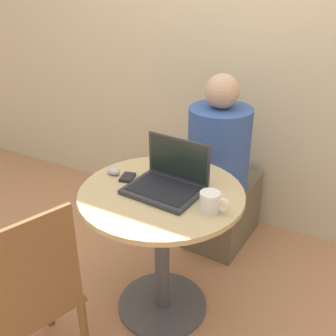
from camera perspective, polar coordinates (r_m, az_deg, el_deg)
The scene contains 9 objects.
ground_plane at distance 2.27m, azimuth -0.82°, elevation -19.28°, with size 12.00×12.00×0.00m, color tan.
back_wall at distance 2.58m, azimuth 11.51°, elevation 18.69°, with size 7.00×0.05×2.60m.
round_table at distance 1.94m, azimuth -0.91°, elevation -8.64°, with size 0.78×0.78×0.72m.
laptop at distance 1.82m, azimuth -0.02°, elevation -1.87°, with size 0.35×0.28×0.23m.
cell_phone at distance 1.94m, azimuth -5.88°, elevation -1.36°, with size 0.08×0.10×0.02m.
computer_mouse at distance 1.99m, azimuth -7.90°, elevation -0.49°, with size 0.07×0.05×0.03m.
coffee_cup at distance 1.68m, azimuth 6.24°, elevation -4.89°, with size 0.14×0.09×0.09m.
chair_empty at distance 1.74m, azimuth -19.93°, elevation -17.77°, with size 0.50×0.50×0.90m.
person_seated at distance 2.47m, azimuth 7.68°, elevation -1.73°, with size 0.37×0.57×1.15m.
Camera 1 is at (0.80, -1.37, 1.63)m, focal length 42.00 mm.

